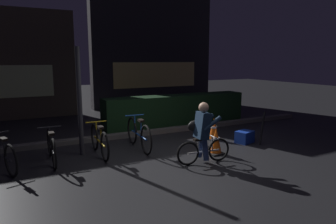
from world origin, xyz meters
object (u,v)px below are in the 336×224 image
(parked_bike_leftmost, at_px, (2,155))
(traffic_cone_near, at_px, (216,141))
(blue_crate, at_px, (245,137))
(street_post, at_px, (80,102))
(traffic_cone_far, at_px, (214,129))
(closed_umbrella, at_px, (262,128))
(parked_bike_left_mid, at_px, (52,147))
(cyclist, at_px, (202,133))
(parked_bike_center_right, at_px, (139,134))
(parked_bike_center_left, at_px, (99,141))

(parked_bike_leftmost, xyz_separation_m, traffic_cone_near, (4.20, -0.96, -0.03))
(traffic_cone_near, bearing_deg, blue_crate, 18.69)
(street_post, bearing_deg, parked_bike_leftmost, -167.47)
(traffic_cone_far, height_order, closed_umbrella, closed_umbrella)
(street_post, distance_m, parked_bike_left_mid, 1.11)
(street_post, xyz_separation_m, cyclist, (2.04, -1.69, -0.54))
(parked_bike_leftmost, distance_m, blue_crate, 5.42)
(street_post, height_order, blue_crate, street_post)
(traffic_cone_near, bearing_deg, cyclist, -148.35)
(parked_bike_left_mid, xyz_separation_m, closed_umbrella, (4.83, -0.89, 0.08))
(traffic_cone_far, distance_m, closed_umbrella, 1.21)
(parked_bike_center_right, relative_size, blue_crate, 3.78)
(traffic_cone_near, bearing_deg, traffic_cone_far, 56.31)
(traffic_cone_far, distance_m, cyclist, 1.96)
(blue_crate, relative_size, closed_umbrella, 0.52)
(traffic_cone_near, distance_m, closed_umbrella, 1.53)
(cyclist, bearing_deg, parked_bike_center_left, 144.46)
(street_post, height_order, traffic_cone_far, street_post)
(parked_bike_center_left, height_order, blue_crate, parked_bike_center_left)
(blue_crate, distance_m, cyclist, 2.03)
(parked_bike_center_right, height_order, traffic_cone_far, parked_bike_center_right)
(cyclist, height_order, closed_umbrella, cyclist)
(parked_bike_center_left, xyz_separation_m, traffic_cone_near, (2.33, -1.07, -0.04))
(parked_bike_center_right, height_order, traffic_cone_near, parked_bike_center_right)
(parked_bike_left_mid, relative_size, cyclist, 1.21)
(street_post, height_order, cyclist, street_post)
(parked_bike_left_mid, bearing_deg, cyclist, -116.75)
(parked_bike_center_left, xyz_separation_m, parked_bike_center_right, (0.95, 0.07, 0.02))
(parked_bike_center_right, distance_m, traffic_cone_near, 1.79)
(traffic_cone_near, bearing_deg, parked_bike_center_left, 155.29)
(traffic_cone_far, height_order, cyclist, cyclist)
(parked_bike_center_left, xyz_separation_m, traffic_cone_far, (3.01, -0.04, -0.05))
(traffic_cone_far, bearing_deg, traffic_cone_near, -123.69)
(parked_bike_left_mid, bearing_deg, street_post, -67.05)
(traffic_cone_near, xyz_separation_m, traffic_cone_far, (0.68, 1.03, -0.01))
(parked_bike_left_mid, relative_size, parked_bike_center_right, 0.91)
(parked_bike_center_right, height_order, closed_umbrella, closed_umbrella)
(closed_umbrella, bearing_deg, parked_bike_center_right, 128.53)
(parked_bike_left_mid, height_order, cyclist, cyclist)
(parked_bike_leftmost, xyz_separation_m, parked_bike_center_right, (2.82, 0.18, 0.03))
(parked_bike_center_left, bearing_deg, closed_umbrella, -102.07)
(traffic_cone_far, relative_size, blue_crate, 1.31)
(cyclist, bearing_deg, street_post, 145.44)
(parked_bike_leftmost, bearing_deg, parked_bike_center_right, -104.91)
(street_post, bearing_deg, traffic_cone_near, -26.01)
(street_post, distance_m, parked_bike_leftmost, 1.79)
(street_post, bearing_deg, blue_crate, -13.17)
(parked_bike_center_right, bearing_deg, blue_crate, -103.15)
(parked_bike_center_right, relative_size, traffic_cone_far, 2.89)
(parked_bike_center_left, height_order, closed_umbrella, closed_umbrella)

